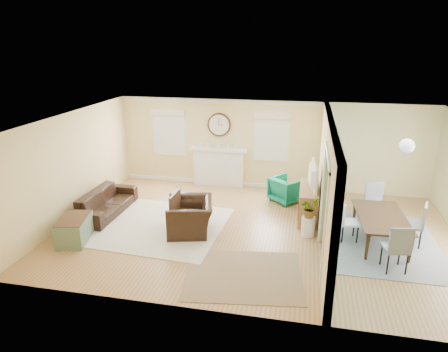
{
  "coord_description": "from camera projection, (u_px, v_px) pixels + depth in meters",
  "views": [
    {
      "loc": [
        0.99,
        -8.32,
        4.21
      ],
      "look_at": [
        -0.8,
        0.3,
        1.2
      ],
      "focal_mm": 32.0,
      "sensor_mm": 36.0,
      "label": 1
    }
  ],
  "objects": [
    {
      "name": "window_right",
      "position": [
        272.0,
        134.0,
        11.45
      ],
      "size": [
        1.05,
        0.13,
        1.42
      ],
      "color": "white",
      "rests_on": "wall_back"
    },
    {
      "name": "credenza",
      "position": [
        308.0,
        203.0,
        9.81
      ],
      "size": [
        0.46,
        1.35,
        0.8
      ],
      "color": "#9B6A39",
      "rests_on": "floor"
    },
    {
      "name": "wall_back",
      "position": [
        270.0,
        145.0,
        11.62
      ],
      "size": [
        9.0,
        0.02,
        2.6
      ],
      "primitive_type": "cube",
      "color": "#E8CF84",
      "rests_on": "ground"
    },
    {
      "name": "trunk",
      "position": [
        74.0,
        230.0,
        8.73
      ],
      "size": [
        0.78,
        1.05,
        0.55
      ],
      "color": "slate",
      "rests_on": "floor"
    },
    {
      "name": "dining_chair_e",
      "position": [
        414.0,
        221.0,
        8.49
      ],
      "size": [
        0.53,
        0.53,
        0.96
      ],
      "color": "gray",
      "rests_on": "floor"
    },
    {
      "name": "rug_grey",
      "position": [
        380.0,
        242.0,
        8.75
      ],
      "size": [
        2.42,
        3.02,
        0.01
      ],
      "primitive_type": "cube",
      "color": "gray",
      "rests_on": "floor"
    },
    {
      "name": "sofa",
      "position": [
        106.0,
        202.0,
        10.12
      ],
      "size": [
        0.84,
        2.08,
        0.6
      ],
      "primitive_type": "imported",
      "rotation": [
        0.0,
        0.0,
        1.56
      ],
      "color": "black",
      "rests_on": "floor"
    },
    {
      "name": "fireplace",
      "position": [
        219.0,
        166.0,
        12.02
      ],
      "size": [
        1.7,
        0.3,
        1.17
      ],
      "color": "white",
      "rests_on": "ground"
    },
    {
      "name": "window_left",
      "position": [
        169.0,
        129.0,
        12.04
      ],
      "size": [
        1.05,
        0.13,
        1.42
      ],
      "color": "white",
      "rests_on": "wall_back"
    },
    {
      "name": "wall_left",
      "position": [
        73.0,
        166.0,
        9.7
      ],
      "size": [
        0.02,
        6.0,
        2.6
      ],
      "primitive_type": "cube",
      "color": "#E8CF84",
      "rests_on": "ground"
    },
    {
      "name": "partition",
      "position": [
        326.0,
        176.0,
        8.79
      ],
      "size": [
        0.17,
        6.0,
        2.6
      ],
      "color": "#E8CF84",
      "rests_on": "ground"
    },
    {
      "name": "wall_front",
      "position": [
        231.0,
        242.0,
        6.06
      ],
      "size": [
        9.0,
        0.02,
        2.6
      ],
      "primitive_type": "cube",
      "color": "#E8CF84",
      "rests_on": "ground"
    },
    {
      "name": "dining_table",
      "position": [
        382.0,
        229.0,
        8.65
      ],
      "size": [
        1.1,
        1.85,
        0.63
      ],
      "primitive_type": "imported",
      "rotation": [
        0.0,
        0.0,
        1.62
      ],
      "color": "#4D2D1C",
      "rests_on": "floor"
    },
    {
      "name": "potted_plant",
      "position": [
        310.0,
        208.0,
        8.85
      ],
      "size": [
        0.52,
        0.53,
        0.45
      ],
      "primitive_type": "imported",
      "rotation": [
        0.0,
        0.0,
        0.98
      ],
      "color": "#337F33",
      "rests_on": "garden_stool"
    },
    {
      "name": "rug_cream",
      "position": [
        154.0,
        225.0,
        9.55
      ],
      "size": [
        3.43,
        3.03,
        0.02
      ],
      "primitive_type": "cube",
      "rotation": [
        0.0,
        0.0,
        -0.06
      ],
      "color": "beige",
      "rests_on": "floor"
    },
    {
      "name": "eames_chair",
      "position": [
        190.0,
        216.0,
        9.13
      ],
      "size": [
        1.27,
        1.37,
        0.75
      ],
      "primitive_type": "imported",
      "rotation": [
        0.0,
        0.0,
        -1.32
      ],
      "color": "black",
      "rests_on": "floor"
    },
    {
      "name": "pendant",
      "position": [
        407.0,
        146.0,
        7.97
      ],
      "size": [
        0.3,
        0.3,
        0.55
      ],
      "color": "gold",
      "rests_on": "ceiling"
    },
    {
      "name": "dining_chair_n",
      "position": [
        376.0,
        200.0,
        9.53
      ],
      "size": [
        0.51,
        0.51,
        0.97
      ],
      "color": "gray",
      "rests_on": "floor"
    },
    {
      "name": "green_chair",
      "position": [
        286.0,
        190.0,
        10.87
      ],
      "size": [
        1.05,
        1.05,
        0.69
      ],
      "primitive_type": "imported",
      "rotation": [
        0.0,
        0.0,
        2.43
      ],
      "color": "#177A5D",
      "rests_on": "floor"
    },
    {
      "name": "garden_stool",
      "position": [
        308.0,
        226.0,
        8.99
      ],
      "size": [
        0.31,
        0.31,
        0.45
      ],
      "primitive_type": "cylinder",
      "color": "white",
      "rests_on": "floor"
    },
    {
      "name": "floor",
      "position": [
        255.0,
        231.0,
        9.26
      ],
      "size": [
        9.0,
        9.0,
        0.0
      ],
      "primitive_type": "plane",
      "color": "#9B6941",
      "rests_on": "ground"
    },
    {
      "name": "dining_chair_s",
      "position": [
        396.0,
        243.0,
        7.52
      ],
      "size": [
        0.51,
        0.51,
        0.98
      ],
      "color": "gray",
      "rests_on": "floor"
    },
    {
      "name": "wall_clock",
      "position": [
        219.0,
        125.0,
        11.7
      ],
      "size": [
        0.7,
        0.07,
        0.7
      ],
      "color": "#4D2D1C",
      "rests_on": "wall_back"
    },
    {
      "name": "rug_jute",
      "position": [
        244.0,
        275.0,
        7.52
      ],
      "size": [
        2.4,
        2.06,
        0.01
      ],
      "primitive_type": "cube",
      "rotation": [
        0.0,
        0.0,
        0.14
      ],
      "color": "#95785A",
      "rests_on": "floor"
    },
    {
      "name": "tv",
      "position": [
        310.0,
        176.0,
        9.59
      ],
      "size": [
        0.24,
        1.09,
        0.62
      ],
      "primitive_type": "imported",
      "rotation": [
        0.0,
        0.0,
        1.66
      ],
      "color": "black",
      "rests_on": "credenza"
    },
    {
      "name": "dining_chair_w",
      "position": [
        350.0,
        218.0,
        8.7
      ],
      "size": [
        0.45,
        0.45,
        0.89
      ],
      "color": "white",
      "rests_on": "floor"
    },
    {
      "name": "ceiling",
      "position": [
        258.0,
        120.0,
        8.42
      ],
      "size": [
        9.0,
        6.0,
        0.02
      ],
      "primitive_type": "cube",
      "color": "white",
      "rests_on": "wall_back"
    }
  ]
}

